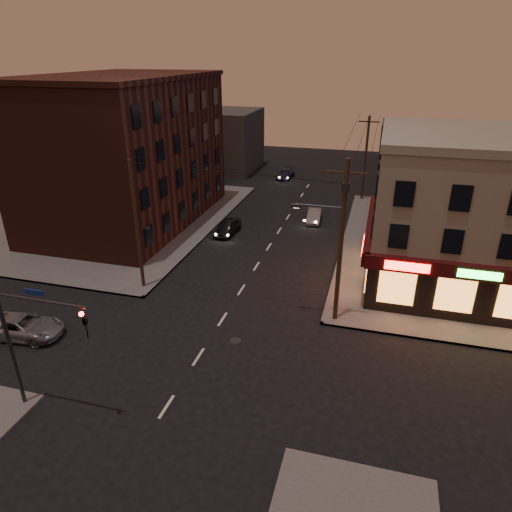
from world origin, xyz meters
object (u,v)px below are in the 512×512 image
(sedan_far, at_px, (286,174))
(fire_hydrant, at_px, (339,271))
(sedan_near, at_px, (228,227))
(sedan_mid, at_px, (314,216))
(suv_cross, at_px, (23,327))

(sedan_far, distance_m, fire_hydrant, 28.88)
(sedan_near, distance_m, sedan_far, 20.89)
(sedan_far, bearing_deg, fire_hydrant, -65.15)
(sedan_mid, relative_size, fire_hydrant, 4.82)
(sedan_near, bearing_deg, sedan_mid, 40.52)
(suv_cross, height_order, sedan_near, sedan_near)
(suv_cross, xyz_separation_m, sedan_near, (6.27, 18.82, 0.01))
(suv_cross, height_order, sedan_mid, suv_cross)
(sedan_far, bearing_deg, suv_cross, -95.40)
(suv_cross, height_order, sedan_far, suv_cross)
(sedan_near, height_order, sedan_far, sedan_near)
(sedan_near, bearing_deg, sedan_far, 90.61)
(sedan_mid, relative_size, sedan_far, 0.90)
(sedan_mid, bearing_deg, fire_hydrant, -76.97)
(sedan_near, relative_size, sedan_mid, 1.07)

